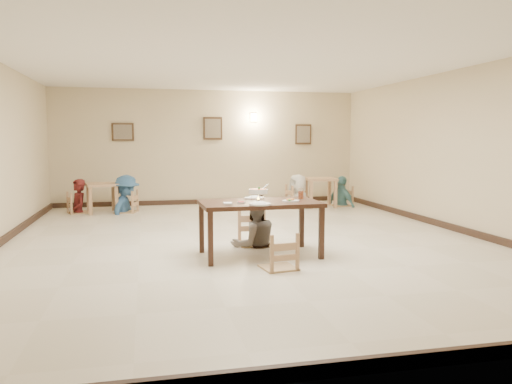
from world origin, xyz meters
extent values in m
plane|color=beige|center=(0.00, 0.00, 0.00)|extent=(10.00, 10.00, 0.00)
plane|color=white|center=(0.00, 0.00, 3.00)|extent=(10.00, 10.00, 0.00)
plane|color=beige|center=(0.00, 5.00, 1.50)|extent=(10.00, 0.00, 10.00)
plane|color=beige|center=(0.00, -5.00, 1.50)|extent=(10.00, 0.00, 10.00)
plane|color=beige|center=(4.00, 0.00, 1.50)|extent=(0.00, 10.00, 10.00)
cube|color=#301F17|center=(0.00, 4.97, 0.06)|extent=(8.00, 0.06, 0.12)
cube|color=#301F17|center=(0.00, -4.97, 0.06)|extent=(8.00, 0.06, 0.12)
cube|color=#301F17|center=(3.97, 0.00, 0.06)|extent=(0.06, 10.00, 0.12)
cube|color=#3B2717|center=(-2.20, 4.96, 1.90)|extent=(0.55, 0.03, 0.45)
cube|color=gray|center=(-2.20, 4.94, 1.90)|extent=(0.45, 0.01, 0.37)
cube|color=#3B2717|center=(0.10, 4.96, 2.00)|extent=(0.50, 0.03, 0.60)
cube|color=gray|center=(0.10, 4.94, 2.00)|extent=(0.41, 0.01, 0.49)
cube|color=#3B2717|center=(2.60, 4.96, 1.85)|extent=(0.45, 0.03, 0.55)
cube|color=gray|center=(2.60, 4.94, 1.85)|extent=(0.37, 0.01, 0.45)
cube|color=#FFD88C|center=(1.20, 4.96, 2.30)|extent=(0.16, 0.05, 0.22)
cube|color=#3B2217|center=(-0.04, -1.18, 0.78)|extent=(1.75, 1.02, 0.06)
cube|color=#3B2217|center=(-0.82, -1.62, 0.37)|extent=(0.07, 0.07, 0.75)
cube|color=#3B2217|center=(0.78, -1.57, 0.37)|extent=(0.07, 0.07, 0.75)
cube|color=#3B2217|center=(-0.85, -0.78, 0.37)|extent=(0.07, 0.07, 0.75)
cube|color=#3B2217|center=(0.75, -0.73, 0.37)|extent=(0.07, 0.07, 0.75)
cube|color=tan|center=(0.06, -0.38, 0.50)|extent=(0.51, 0.51, 0.06)
cube|color=tan|center=(0.04, -1.95, 0.43)|extent=(0.44, 0.44, 0.05)
imported|color=gray|center=(0.04, -0.45, 0.82)|extent=(0.89, 0.75, 1.64)
torus|color=silver|center=(-0.06, -1.17, 0.92)|extent=(0.22, 0.22, 0.01)
cylinder|color=silver|center=(-0.06, -1.17, 0.82)|extent=(0.06, 0.06, 0.03)
cone|color=#FFA526|center=(-0.06, -1.17, 0.86)|extent=(0.03, 0.03, 0.05)
cylinder|color=white|center=(-0.06, -1.17, 0.95)|extent=(0.28, 0.28, 0.06)
cylinder|color=#AB3C13|center=(-0.06, -1.17, 0.98)|extent=(0.24, 0.24, 0.01)
sphere|color=#2D7223|center=(-0.05, -1.18, 1.00)|extent=(0.04, 0.04, 0.04)
cylinder|color=silver|center=(0.05, -1.11, 1.01)|extent=(0.13, 0.08, 0.09)
cylinder|color=silver|center=(0.03, -1.12, 0.86)|extent=(0.01, 0.01, 0.13)
cylinder|color=silver|center=(-0.14, -1.12, 0.86)|extent=(0.01, 0.01, 0.13)
cylinder|color=silver|center=(-0.06, -1.27, 0.86)|extent=(0.01, 0.01, 0.13)
cylinder|color=white|center=(-0.04, -0.83, 0.82)|extent=(0.31, 0.31, 0.02)
ellipsoid|color=white|center=(-0.04, -0.83, 0.83)|extent=(0.21, 0.17, 0.07)
cylinder|color=white|center=(-0.12, -1.56, 0.82)|extent=(0.30, 0.30, 0.02)
ellipsoid|color=white|center=(-0.12, -1.56, 0.82)|extent=(0.20, 0.16, 0.07)
cylinder|color=white|center=(0.39, -1.31, 0.82)|extent=(0.25, 0.25, 0.02)
sphere|color=#2D7223|center=(0.36, -1.37, 0.84)|extent=(0.04, 0.04, 0.04)
cylinder|color=white|center=(-0.34, -1.31, 0.82)|extent=(0.12, 0.12, 0.02)
cylinder|color=#A80A1C|center=(-0.34, -1.31, 0.83)|extent=(0.09, 0.09, 0.01)
cube|color=white|center=(-0.55, -1.43, 0.82)|extent=(0.12, 0.16, 0.03)
cube|color=silver|center=(-0.51, -1.35, 0.82)|extent=(0.04, 0.16, 0.01)
cube|color=silver|center=(-0.48, -1.35, 0.82)|extent=(0.04, 0.16, 0.01)
cylinder|color=white|center=(0.63, -1.03, 0.89)|extent=(0.08, 0.08, 0.16)
cylinder|color=#C9480F|center=(0.63, -1.03, 0.87)|extent=(0.07, 0.07, 0.12)
cube|color=tan|center=(-2.66, 3.85, 0.66)|extent=(0.82, 0.82, 0.06)
cube|color=tan|center=(-2.88, 3.51, 0.32)|extent=(0.07, 0.07, 0.63)
cube|color=tan|center=(-2.32, 3.63, 0.32)|extent=(0.07, 0.07, 0.63)
cube|color=tan|center=(-3.00, 4.08, 0.32)|extent=(0.07, 0.07, 0.63)
cube|color=tan|center=(-2.43, 4.19, 0.32)|extent=(0.07, 0.07, 0.63)
cube|color=tan|center=(2.68, 3.74, 0.71)|extent=(0.82, 0.82, 0.06)
cube|color=tan|center=(2.33, 3.47, 0.34)|extent=(0.07, 0.07, 0.68)
cube|color=tan|center=(2.95, 3.39, 0.34)|extent=(0.07, 0.07, 0.68)
cube|color=tan|center=(2.41, 4.08, 0.34)|extent=(0.07, 0.07, 0.68)
cube|color=tan|center=(3.02, 4.01, 0.34)|extent=(0.07, 0.07, 0.68)
cube|color=tan|center=(-3.20, 3.91, 0.43)|extent=(0.44, 0.44, 0.05)
cube|color=tan|center=(-2.12, 3.79, 0.45)|extent=(0.46, 0.46, 0.05)
cube|color=tan|center=(2.07, 3.71, 0.50)|extent=(0.51, 0.51, 0.06)
cube|color=tan|center=(3.29, 3.81, 0.44)|extent=(0.45, 0.45, 0.05)
imported|color=#561717|center=(-3.20, 3.91, 0.80)|extent=(0.56, 0.68, 1.59)
imported|color=#39628C|center=(-2.12, 3.79, 0.88)|extent=(1.00, 1.29, 1.77)
imported|color=silver|center=(2.07, 3.71, 0.84)|extent=(0.72, 0.92, 1.67)
imported|color=#56949A|center=(3.29, 3.81, 0.78)|extent=(0.67, 0.98, 1.55)
camera|label=1|loc=(-1.66, -8.21, 1.70)|focal=35.00mm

